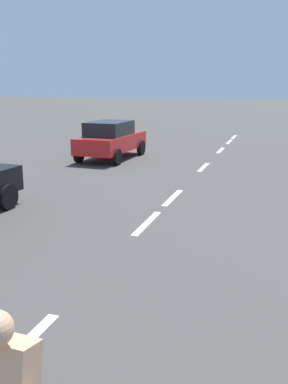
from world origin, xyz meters
TOP-DOWN VIEW (x-y plane):
  - ground_plane at (0.00, 20.00)m, footprint 160.00×160.00m
  - lane_stripe_2 at (0.00, 6.72)m, footprint 0.16×1.80m
  - lane_stripe_3 at (0.00, 11.84)m, footprint 0.16×1.80m
  - lane_stripe_4 at (0.00, 14.20)m, footprint 0.16×1.80m
  - lane_stripe_5 at (0.00, 18.97)m, footprint 0.16×1.80m
  - lane_stripe_6 at (0.00, 23.46)m, footprint 0.16×1.80m
  - lane_stripe_7 at (0.00, 26.74)m, footprint 0.16×1.80m
  - lane_stripe_8 at (0.00, 28.98)m, footprint 0.16×1.80m
  - parked_car_red at (-4.04, 19.65)m, footprint 1.96×3.99m

SIDE VIEW (x-z plane):
  - ground_plane at x=0.00m, z-range 0.00..0.00m
  - lane_stripe_2 at x=0.00m, z-range 0.00..0.01m
  - lane_stripe_3 at x=0.00m, z-range 0.00..0.01m
  - lane_stripe_4 at x=0.00m, z-range 0.00..0.01m
  - lane_stripe_5 at x=0.00m, z-range 0.00..0.01m
  - lane_stripe_6 at x=0.00m, z-range 0.00..0.01m
  - lane_stripe_7 at x=0.00m, z-range 0.00..0.01m
  - lane_stripe_8 at x=0.00m, z-range 0.00..0.01m
  - parked_car_red at x=-4.04m, z-range 0.05..1.62m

